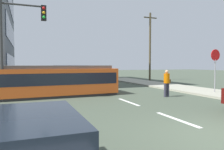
{
  "coord_description": "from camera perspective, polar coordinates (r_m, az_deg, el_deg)",
  "views": [
    {
      "loc": [
        -5.1,
        -4.47,
        2.0
      ],
      "look_at": [
        0.09,
        8.6,
        1.33
      ],
      "focal_mm": 35.2,
      "sensor_mm": 36.0,
      "label": 1
    }
  ],
  "objects": [
    {
      "name": "lane_stripe_4",
      "position": [
        26.84,
        -10.65,
        -1.59
      ],
      "size": [
        0.16,
        2.4,
        0.01
      ],
      "primitive_type": "cube",
      "color": "silver",
      "rests_on": "ground"
    },
    {
      "name": "lane_stripe_2",
      "position": [
        11.82,
        4.29,
        -6.99
      ],
      "size": [
        0.16,
        2.4,
        0.01
      ],
      "primitive_type": "cube",
      "color": "silver",
      "rests_on": "ground"
    },
    {
      "name": "sidewalk_curb_right",
      "position": [
        15.97,
        26.88,
        -4.51
      ],
      "size": [
        3.2,
        36.0,
        0.14
      ],
      "primitive_type": "cube",
      "color": "#9E9C89",
      "rests_on": "ground"
    },
    {
      "name": "city_bus",
      "position": [
        21.28,
        -10.44,
        0.27
      ],
      "size": [
        2.67,
        5.78,
        1.93
      ],
      "color": "#2D458C",
      "rests_on": "ground"
    },
    {
      "name": "lane_stripe_3",
      "position": [
        21.0,
        -7.51,
        -2.75
      ],
      "size": [
        0.16,
        2.4,
        0.01
      ],
      "primitive_type": "cube",
      "color": "silver",
      "rests_on": "ground"
    },
    {
      "name": "pedestrian_crossing",
      "position": [
        13.99,
        14.03,
        -1.68
      ],
      "size": [
        0.51,
        0.36,
        1.67
      ],
      "color": "#343244",
      "rests_on": "ground"
    },
    {
      "name": "stop_sign",
      "position": [
        16.3,
        25.24,
        3.15
      ],
      "size": [
        0.76,
        0.07,
        2.88
      ],
      "color": "gray",
      "rests_on": "sidewalk_curb_right"
    },
    {
      "name": "lane_stripe_1",
      "position": [
        8.48,
        16.43,
        -10.98
      ],
      "size": [
        0.16,
        2.4,
        0.01
      ],
      "primitive_type": "cube",
      "color": "silver",
      "rests_on": "ground"
    },
    {
      "name": "traffic_light_mast",
      "position": [
        13.11,
        -22.99,
        10.2
      ],
      "size": [
        2.38,
        0.33,
        5.44
      ],
      "color": "#333333",
      "rests_on": "ground"
    },
    {
      "name": "streetcar_tram",
      "position": [
        14.43,
        -14.21,
        -1.32
      ],
      "size": [
        7.65,
        2.82,
        1.94
      ],
      "color": "orange",
      "rests_on": "ground"
    },
    {
      "name": "ground_plane",
      "position": [
        15.47,
        -2.23,
        -4.7
      ],
      "size": [
        120.0,
        120.0,
        0.0
      ],
      "primitive_type": "plane",
      "color": "#414B3C"
    },
    {
      "name": "utility_pole_mid",
      "position": [
        28.1,
        9.84,
        7.58
      ],
      "size": [
        1.8,
        0.24,
        8.44
      ],
      "color": "brown",
      "rests_on": "ground"
    },
    {
      "name": "parked_sedan_near",
      "position": [
        4.08,
        -21.93,
        -17.11
      ],
      "size": [
        2.14,
        4.48,
        1.19
      ],
      "color": "silver",
      "rests_on": "ground"
    }
  ]
}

